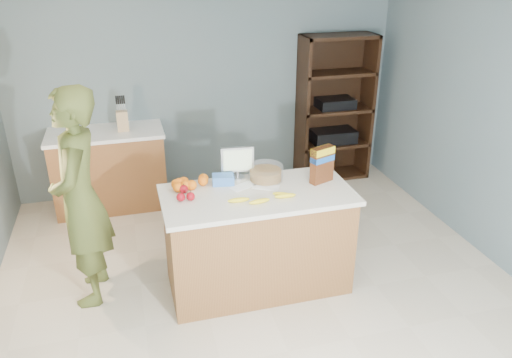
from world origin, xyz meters
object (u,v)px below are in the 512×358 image
object	(u,v)px
counter_peninsula	(258,244)
tv	(237,161)
cereal_box	(322,162)
shelving_unit	(333,111)
person	(80,199)

from	to	relation	value
counter_peninsula	tv	bearing A→B (deg)	105.33
cereal_box	tv	bearing A→B (deg)	158.44
counter_peninsula	shelving_unit	size ratio (longest dim) A/B	0.87
tv	shelving_unit	bearing A→B (deg)	46.44
tv	cereal_box	xyz separation A→B (m)	(0.67, -0.26, 0.02)
shelving_unit	person	distance (m)	3.44
tv	cereal_box	size ratio (longest dim) A/B	0.90
counter_peninsula	person	world-z (taller)	person
person	cereal_box	bearing A→B (deg)	89.50
shelving_unit	cereal_box	xyz separation A→B (m)	(-0.97, -1.99, 0.22)
cereal_box	counter_peninsula	bearing A→B (deg)	-173.95
tv	cereal_box	world-z (taller)	cereal_box
shelving_unit	tv	world-z (taller)	shelving_unit
counter_peninsula	tv	size ratio (longest dim) A/B	5.53
person	shelving_unit	bearing A→B (deg)	126.48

